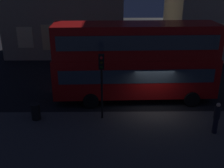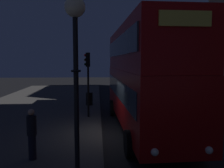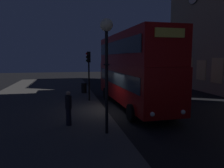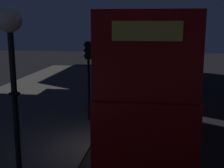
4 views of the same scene
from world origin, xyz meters
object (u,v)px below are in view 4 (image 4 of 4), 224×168
Objects in this scene: traffic_light_near_kerb at (88,64)px; street_lamp at (12,58)px; double_decker_bus at (147,73)px; litter_bin at (102,93)px.

street_lamp is at bearing -1.11° from traffic_light_near_kerb.
street_lamp reaches higher than double_decker_bus.
litter_bin is at bearing -179.95° from traffic_light_near_kerb.
street_lamp is at bearing 0.34° from litter_bin.
street_lamp is 12.07m from litter_bin.
street_lamp is (7.65, -0.01, 1.17)m from traffic_light_near_kerb.
double_decker_bus is 2.78× the size of traffic_light_near_kerb.
traffic_light_near_kerb is at bearing 179.94° from street_lamp.
traffic_light_near_kerb is at bearing -127.82° from double_decker_bus.
traffic_light_near_kerb is at bearing 1.11° from litter_bin.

